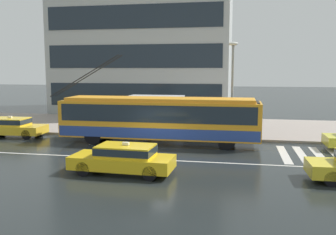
{
  "coord_description": "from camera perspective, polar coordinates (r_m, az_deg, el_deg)",
  "views": [
    {
      "loc": [
        4.62,
        -19.12,
        4.55
      ],
      "look_at": [
        0.26,
        3.69,
        1.51
      ],
      "focal_mm": 39.99,
      "sensor_mm": 36.0,
      "label": 1
    }
  ],
  "objects": [
    {
      "name": "lane_centre_line",
      "position": [
        19.06,
        -3.56,
        -6.37
      ],
      "size": [
        72.0,
        0.14,
        0.01
      ],
      "primitive_type": "cube",
      "color": "silver",
      "rests_on": "ground_plane"
    },
    {
      "name": "pedestrian_walking_past",
      "position": [
        25.67,
        8.66,
        1.06
      ],
      "size": [
        1.29,
        1.29,
        2.0
      ],
      "color": "#48594A",
      "rests_on": "sidewalk_slab"
    },
    {
      "name": "trolleybus",
      "position": [
        22.81,
        -1.28,
        -0.1
      ],
      "size": [
        13.04,
        2.53,
        5.41
      ],
      "color": "orange",
      "rests_on": "ground_plane"
    },
    {
      "name": "crosswalk_stripe_center",
      "position": [
        21.34,
        22.1,
        -5.41
      ],
      "size": [
        0.44,
        4.4,
        0.01
      ],
      "primitive_type": "cube",
      "color": "beige",
      "rests_on": "ground_plane"
    },
    {
      "name": "pedestrian_approaching_curb",
      "position": [
        26.92,
        -2.83,
        1.17
      ],
      "size": [
        1.18,
        1.18,
        1.9
      ],
      "color": "#2D3045",
      "rests_on": "sidewalk_slab"
    },
    {
      "name": "street_lamp",
      "position": [
        24.68,
        9.8,
        5.58
      ],
      "size": [
        0.6,
        0.32,
        6.11
      ],
      "color": "gray",
      "rests_on": "sidewalk_slab"
    },
    {
      "name": "office_tower_corner_left",
      "position": [
        42.04,
        -3.3,
        14.21
      ],
      "size": [
        18.51,
        11.53,
        19.0
      ],
      "color": "#B1B5B3",
      "rests_on": "ground_plane"
    },
    {
      "name": "bus_shelter",
      "position": [
        26.56,
        -1.72,
        2.05
      ],
      "size": [
        3.85,
        1.78,
        2.53
      ],
      "color": "gray",
      "rests_on": "sidewalk_slab"
    },
    {
      "name": "crosswalk_stripe_edge_near",
      "position": [
        21.06,
        17.27,
        -5.36
      ],
      "size": [
        0.44,
        4.4,
        0.01
      ],
      "primitive_type": "cube",
      "color": "beige",
      "rests_on": "ground_plane"
    },
    {
      "name": "taxi_queued_behind_bus",
      "position": [
        27.28,
        -22.71,
        -1.24
      ],
      "size": [
        4.37,
        1.94,
        1.39
      ],
      "color": "yellow",
      "rests_on": "ground_plane"
    },
    {
      "name": "ground_plane",
      "position": [
        20.19,
        -2.71,
        -5.58
      ],
      "size": [
        160.0,
        160.0,
        0.0
      ],
      "primitive_type": "plane",
      "color": "black"
    },
    {
      "name": "pedestrian_at_shelter",
      "position": [
        27.07,
        1.24,
        1.66
      ],
      "size": [
        1.51,
        1.51,
        2.04
      ],
      "color": "#2E2E4B",
      "rests_on": "sidewalk_slab"
    },
    {
      "name": "taxi_oncoming_near",
      "position": [
        16.48,
        -6.78,
        -6.1
      ],
      "size": [
        4.55,
        1.95,
        1.39
      ],
      "color": "yellow",
      "rests_on": "ground_plane"
    },
    {
      "name": "sidewalk_slab",
      "position": [
        29.42,
        1.65,
        -1.31
      ],
      "size": [
        80.0,
        10.0,
        0.14
      ],
      "primitive_type": "cube",
      "color": "gray",
      "rests_on": "ground_plane"
    },
    {
      "name": "crosswalk_stripe_inner_a",
      "position": [
        21.18,
        19.7,
        -5.39
      ],
      "size": [
        0.44,
        4.4,
        0.01
      ],
      "primitive_type": "cube",
      "color": "beige",
      "rests_on": "ground_plane"
    }
  ]
}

